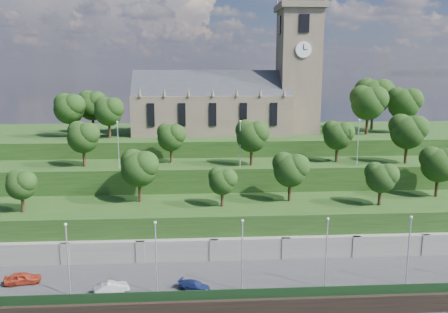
{
  "coord_description": "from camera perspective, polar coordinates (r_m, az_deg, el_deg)",
  "views": [
    {
      "loc": [
        -7.1,
        -45.2,
        27.35
      ],
      "look_at": [
        -2.43,
        30.0,
        13.01
      ],
      "focal_mm": 35.0,
      "sensor_mm": 36.0,
      "label": 1
    }
  ],
  "objects": [
    {
      "name": "fence",
      "position": [
        52.54,
        4.86,
        -17.37
      ],
      "size": [
        160.0,
        0.1,
        1.2
      ],
      "primitive_type": "cube",
      "color": "#163216",
      "rests_on": "promenade"
    },
    {
      "name": "car_left",
      "position": [
        60.71,
        -24.8,
        -14.21
      ],
      "size": [
        4.45,
        2.39,
        1.44
      ],
      "primitive_type": "imported",
      "rotation": [
        0.0,
        0.0,
        1.74
      ],
      "color": "#A02E1A",
      "rests_on": "promenade"
    },
    {
      "name": "hilltop",
      "position": [
        97.5,
        0.7,
        -0.97
      ],
      "size": [
        160.0,
        32.0,
        15.0
      ],
      "primitive_type": "cube",
      "color": "#1B3812",
      "rests_on": "ground"
    },
    {
      "name": "church",
      "position": [
        91.65,
        1.4,
        7.75
      ],
      "size": [
        38.6,
        12.35,
        27.6
      ],
      "color": "brown",
      "rests_on": "hilltop"
    },
    {
      "name": "retaining_wall",
      "position": [
        62.74,
        3.31,
        -12.58
      ],
      "size": [
        160.0,
        2.1,
        5.0
      ],
      "color": "slate",
      "rests_on": "ground"
    },
    {
      "name": "car_right",
      "position": [
        54.15,
        -3.88,
        -16.49
      ],
      "size": [
        4.22,
        3.08,
        1.14
      ],
      "primitive_type": "imported",
      "rotation": [
        0.0,
        0.0,
        1.14
      ],
      "color": "#172050",
      "rests_on": "promenade"
    },
    {
      "name": "quay_wall",
      "position": [
        52.71,
        4.94,
        -19.14
      ],
      "size": [
        160.0,
        0.5,
        2.2
      ],
      "primitive_type": "cube",
      "color": "black",
      "rests_on": "ground"
    },
    {
      "name": "lamp_posts_promenade",
      "position": [
        52.09,
        2.4,
        -12.17
      ],
      "size": [
        60.36,
        0.36,
        8.87
      ],
      "color": "#B2B2B7",
      "rests_on": "promenade"
    },
    {
      "name": "embankment_lower",
      "position": [
        67.75,
        2.72,
        -9.4
      ],
      "size": [
        160.0,
        12.0,
        8.0
      ],
      "primitive_type": "cube",
      "color": "#1B3812",
      "rests_on": "ground"
    },
    {
      "name": "trees_lower",
      "position": [
        66.27,
        5.86,
        -1.77
      ],
      "size": [
        68.15,
        8.9,
        8.12
      ],
      "color": "black",
      "rests_on": "embankment_lower"
    },
    {
      "name": "promenade",
      "position": [
        58.02,
        4.03,
        -16.26
      ],
      "size": [
        160.0,
        12.0,
        2.0
      ],
      "primitive_type": "cube",
      "color": "#2D2D30",
      "rests_on": "ground"
    },
    {
      "name": "trees_hilltop",
      "position": [
        92.22,
        7.33,
        7.17
      ],
      "size": [
        74.99,
        16.52,
        11.42
      ],
      "color": "black",
      "rests_on": "hilltop"
    },
    {
      "name": "car_middle",
      "position": [
        55.04,
        -14.51,
        -16.24
      ],
      "size": [
        4.27,
        2.72,
        1.33
      ],
      "primitive_type": "imported",
      "rotation": [
        0.0,
        0.0,
        1.93
      ],
      "color": "#A1A0A5",
      "rests_on": "promenade"
    },
    {
      "name": "lamp_posts_upper",
      "position": [
        72.36,
        2.12,
        2.17
      ],
      "size": [
        40.36,
        0.36,
        7.84
      ],
      "color": "#B2B2B7",
      "rests_on": "embankment_upper"
    },
    {
      "name": "embankment_upper",
      "position": [
        77.53,
        1.84,
        -5.21
      ],
      "size": [
        160.0,
        10.0,
        12.0
      ],
      "primitive_type": "cube",
      "color": "#1B3812",
      "rests_on": "ground"
    },
    {
      "name": "trees_upper",
      "position": [
        74.82,
        5.6,
        2.99
      ],
      "size": [
        61.07,
        8.2,
        8.58
      ],
      "color": "black",
      "rests_on": "embankment_upper"
    }
  ]
}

